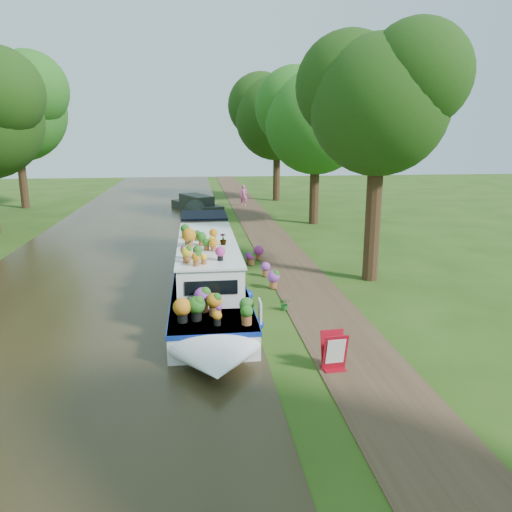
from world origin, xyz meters
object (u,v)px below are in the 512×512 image
at_px(second_boat, 197,205).
at_px(pedestrian_pink, 244,195).
at_px(plant_boat, 208,272).
at_px(sandwich_board, 334,353).

distance_m(second_boat, pedestrian_pink, 4.20).
distance_m(plant_boat, sandwich_board, 6.39).
xyz_separation_m(plant_boat, sandwich_board, (2.70, -5.78, -0.42)).
relative_size(second_boat, pedestrian_pink, 4.01).
xyz_separation_m(plant_boat, pedestrian_pink, (3.28, 21.27, -0.04)).
bearing_deg(pedestrian_pink, plant_boat, -87.70).
height_order(plant_boat, second_boat, plant_boat).
bearing_deg(pedestrian_pink, sandwich_board, -80.16).
bearing_deg(second_boat, pedestrian_pink, 7.37).
bearing_deg(sandwich_board, plant_boat, 109.91).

